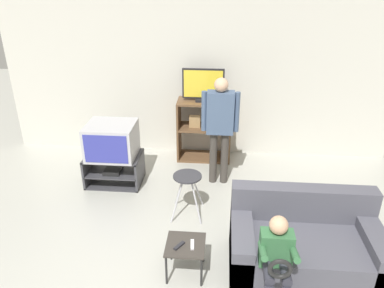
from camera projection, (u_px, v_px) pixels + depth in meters
name	position (u px, v px, depth m)	size (l,w,h in m)	color
wall_back	(197.00, 78.00, 6.12)	(6.40, 0.06, 2.60)	beige
tv_stand	(114.00, 169.00, 5.58)	(0.81, 0.56, 0.45)	#38383D
television_main	(112.00, 140.00, 5.38)	(0.69, 0.60, 0.49)	#B2B2B7
media_shelf	(204.00, 130.00, 6.18)	(0.87, 0.45, 1.02)	brown
television_flat	(203.00, 86.00, 5.86)	(0.66, 0.20, 0.52)	black
folding_stool	(187.00, 182.00, 4.74)	(0.41, 0.43, 0.58)	#B7B7BC
snack_table	(185.00, 248.00, 3.86)	(0.40, 0.40, 0.37)	#38332D
remote_control_black	(179.00, 246.00, 3.80)	(0.04, 0.14, 0.02)	#232328
remote_control_white	(192.00, 245.00, 3.82)	(0.04, 0.14, 0.02)	silver
couch	(304.00, 247.00, 3.92)	(1.54, 0.90, 0.83)	#4C4C56
person_standing_adult	(220.00, 122.00, 5.27)	(0.53, 0.20, 1.61)	#3D3833
person_seated_child	(277.00, 258.00, 3.36)	(0.33, 0.43, 0.96)	#2D2D38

